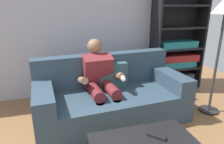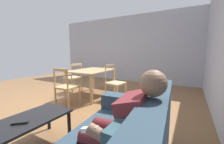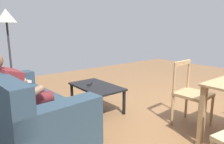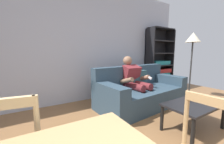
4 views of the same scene
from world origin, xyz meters
name	(u,v)px [view 1 (image 1 of 4)]	position (x,y,z in m)	size (l,w,h in m)	color
wall_back	(8,15)	(0.00, 3.18, 1.39)	(6.90, 0.12, 2.79)	#B2B7C6
couch	(110,96)	(1.36, 2.17, 0.31)	(2.09, 1.10, 0.86)	#2D4251
person_lounging	(100,80)	(1.22, 2.21, 0.56)	(0.62, 0.92, 1.09)	maroon
tv_remote	(157,136)	(1.48, 1.03, 0.43)	(0.05, 0.17, 0.02)	black
bookshelf	(176,50)	(2.85, 2.93, 0.73)	(0.96, 0.36, 1.93)	black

